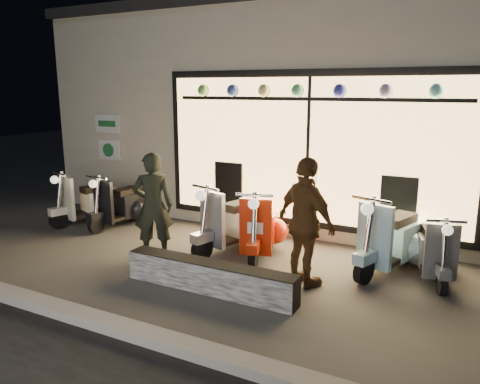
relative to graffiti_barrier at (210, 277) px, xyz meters
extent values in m
plane|color=#383533|center=(-0.42, 0.65, -0.20)|extent=(40.00, 40.00, 0.00)
cube|color=slate|center=(-0.42, -1.35, -0.14)|extent=(40.00, 0.25, 0.12)
cube|color=beige|center=(-0.42, 5.65, 1.80)|extent=(10.00, 6.00, 4.00)
cube|color=black|center=(-0.42, 5.65, 3.90)|extent=(10.20, 6.20, 0.20)
cube|color=black|center=(0.38, 2.63, 1.35)|extent=(5.45, 0.06, 2.65)
cube|color=#FFBF6B|center=(0.38, 2.59, 1.35)|extent=(5.20, 0.04, 2.40)
cube|color=black|center=(0.38, 2.55, 2.20)|extent=(4.90, 0.06, 0.06)
cube|color=white|center=(-4.02, 2.61, 1.65)|extent=(0.65, 0.04, 0.38)
cube|color=white|center=(-4.02, 2.61, 1.10)|extent=(0.55, 0.04, 0.42)
cube|color=black|center=(0.00, 0.00, 0.00)|extent=(2.38, 0.28, 0.40)
cylinder|color=black|center=(-0.69, 0.92, -0.02)|extent=(0.21, 0.38, 0.36)
cylinder|color=black|center=(-0.38, 1.94, -0.02)|extent=(0.23, 0.38, 0.36)
cube|color=#ABABAF|center=(-0.63, 1.13, 0.40)|extent=(0.49, 0.21, 0.87)
cube|color=#ABABAF|center=(-0.41, 1.83, 0.21)|extent=(0.64, 0.84, 0.49)
cube|color=black|center=(-0.44, 1.73, 0.50)|extent=(0.46, 0.66, 0.13)
sphere|color=#FFF2CC|center=(-0.69, 0.91, 0.81)|extent=(0.20, 0.20, 0.16)
cylinder|color=black|center=(0.18, 0.90, -0.02)|extent=(0.20, 0.37, 0.35)
cylinder|color=black|center=(-0.12, 1.90, -0.02)|extent=(0.22, 0.38, 0.35)
cube|color=red|center=(0.12, 1.11, 0.38)|extent=(0.48, 0.21, 0.85)
cube|color=red|center=(-0.09, 1.80, 0.20)|extent=(0.63, 0.83, 0.48)
cube|color=black|center=(-0.06, 1.70, 0.49)|extent=(0.45, 0.64, 0.13)
sphere|color=#FFF2CC|center=(0.19, 0.89, 0.79)|extent=(0.20, 0.20, 0.16)
cylinder|color=black|center=(-3.10, 1.17, -0.04)|extent=(0.12, 0.33, 0.33)
cylinder|color=black|center=(-3.02, 2.14, -0.04)|extent=(0.14, 0.34, 0.33)
cube|color=black|center=(-3.08, 1.38, 0.34)|extent=(0.45, 0.10, 0.79)
cube|color=black|center=(-3.03, 2.04, 0.17)|extent=(0.45, 0.70, 0.44)
cube|color=black|center=(-3.04, 1.94, 0.44)|extent=(0.31, 0.56, 0.12)
sphere|color=#FFF2CC|center=(-3.10, 1.16, 0.72)|extent=(0.16, 0.16, 0.14)
cylinder|color=black|center=(-3.94, 1.07, -0.03)|extent=(0.20, 0.35, 0.33)
cylinder|color=black|center=(-3.62, 2.00, -0.03)|extent=(0.22, 0.35, 0.33)
cube|color=beige|center=(-3.87, 1.27, 0.35)|extent=(0.45, 0.21, 0.81)
cube|color=beige|center=(-3.65, 1.91, 0.17)|extent=(0.61, 0.78, 0.45)
cube|color=black|center=(-3.68, 1.82, 0.45)|extent=(0.44, 0.61, 0.12)
sphere|color=#FFF2CC|center=(-3.94, 1.06, 0.73)|extent=(0.19, 0.19, 0.15)
cylinder|color=black|center=(1.70, 1.16, -0.01)|extent=(0.22, 0.39, 0.37)
cylinder|color=black|center=(2.05, 2.20, -0.01)|extent=(0.24, 0.39, 0.37)
cube|color=#9CCADE|center=(1.78, 1.38, 0.41)|extent=(0.50, 0.23, 0.90)
cube|color=#9CCADE|center=(2.01, 2.09, 0.22)|extent=(0.68, 0.87, 0.50)
cube|color=black|center=(1.98, 1.99, 0.52)|extent=(0.48, 0.68, 0.13)
sphere|color=#FFF2CC|center=(1.70, 1.15, 0.84)|extent=(0.21, 0.21, 0.16)
cylinder|color=black|center=(2.67, 1.26, -0.05)|extent=(0.17, 0.32, 0.31)
cylinder|color=black|center=(2.42, 2.13, -0.05)|extent=(0.19, 0.33, 0.31)
cube|color=#5B5E63|center=(2.61, 1.44, 0.31)|extent=(0.42, 0.18, 0.75)
cube|color=#5B5E63|center=(2.44, 2.05, 0.15)|extent=(0.54, 0.72, 0.42)
cube|color=black|center=(2.47, 1.96, 0.40)|extent=(0.38, 0.56, 0.11)
sphere|color=#FFF2CC|center=(2.67, 1.25, 0.66)|extent=(0.17, 0.17, 0.14)
imported|color=black|center=(-1.40, 0.67, 0.62)|extent=(0.72, 0.65, 1.65)
imported|color=brown|center=(1.01, 0.76, 0.66)|extent=(1.09, 0.86, 1.72)
camera|label=1|loc=(2.93, -4.82, 2.37)|focal=35.00mm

